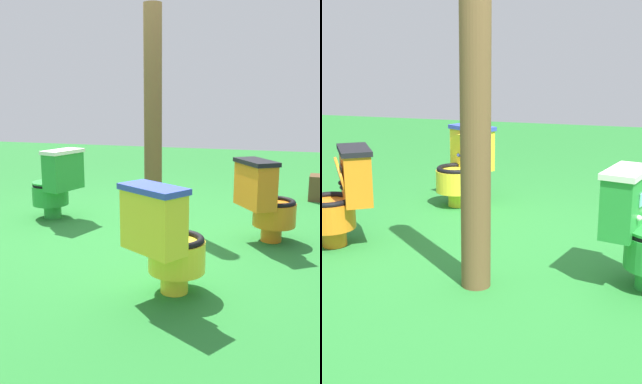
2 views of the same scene
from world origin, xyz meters
TOP-DOWN VIEW (x-y plane):
  - ground at (0.00, 0.00)m, footprint 14.00×14.00m
  - toilet_green at (-0.16, -1.01)m, footprint 0.51×0.58m
  - toilet_yellow at (1.27, 0.60)m, footprint 0.63×0.59m
  - toilet_orange at (-0.02, 1.10)m, footprint 0.61×0.63m
  - wooden_post at (-0.44, -0.05)m, footprint 0.18×0.18m

SIDE VIEW (x-z plane):
  - ground at x=0.00m, z-range 0.00..0.00m
  - toilet_green at x=-0.16m, z-range 0.01..0.73m
  - toilet_yellow at x=1.27m, z-range 0.01..0.74m
  - toilet_orange at x=-0.02m, z-range 0.01..0.74m
  - wooden_post at x=-0.44m, z-range 0.00..2.11m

